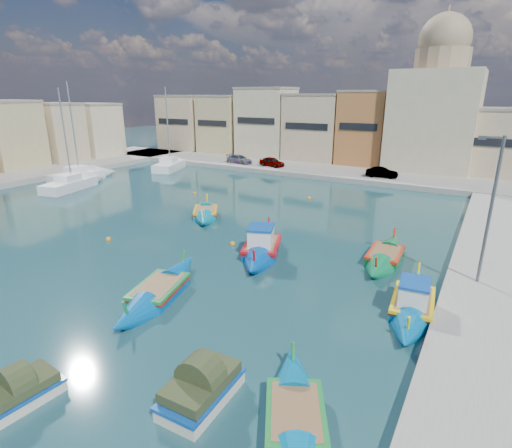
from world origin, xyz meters
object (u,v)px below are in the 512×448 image
Objects in this scene: yacht_midnorth at (90,175)px; yacht_mid at (82,182)px; luzzu_cyan_mid at (385,257)px; luzzu_blue_south at (159,292)px; luzzu_green at (206,213)px; tender_near at (20,393)px; luzzu_turquoise_cabin at (413,304)px; quay_street_lamp at (489,211)px; luzzu_cyan_south at (295,420)px; church_block at (436,106)px; tender_far at (202,389)px; yacht_north at (174,164)px; luzzu_blue_cabin at (262,248)px.

yacht_midnorth is 1.07× the size of yacht_mid.
luzzu_blue_south is (-8.78, -10.53, 0.01)m from luzzu_cyan_mid.
luzzu_green is 21.76m from tender_near.
luzzu_cyan_mid is 1.13× the size of luzzu_green.
luzzu_turquoise_cabin is 41.54m from yacht_midnorth.
quay_street_lamp is 6.65m from luzzu_cyan_mid.
church_block is at bearing 93.89° from luzzu_cyan_south.
luzzu_cyan_mid reaches higher than luzzu_cyan_south.
yacht_midnorth reaches higher than tender_far.
luzzu_cyan_south is (0.79, -14.59, -0.01)m from luzzu_cyan_mid.
luzzu_blue_south is 0.75× the size of yacht_mid.
luzzu_blue_south reaches higher than luzzu_cyan_south.
luzzu_turquoise_cabin is at bearing -14.28° from yacht_mid.
yacht_north is (-18.08, 16.36, 0.22)m from luzzu_green.
quay_street_lamp is 0.71× the size of yacht_mid.
tender_near is 6.04m from tender_far.
luzzu_green is 0.60× the size of yacht_north.
luzzu_blue_cabin is 3.25× the size of tender_near.
luzzu_green is 2.58× the size of tender_near.
luzzu_turquoise_cabin reaches higher than luzzu_blue_south.
luzzu_turquoise_cabin is at bearing 24.28° from luzzu_blue_south.
tender_far is at bearing -36.19° from luzzu_blue_south.
luzzu_cyan_mid is at bearing -85.75° from church_block.
church_block is 2.29× the size of luzzu_turquoise_cabin.
yacht_north is at bearing 132.87° from tender_far.
luzzu_cyan_south is at bearing -45.58° from luzzu_green.
tender_far is 0.28× the size of yacht_mid.
tender_far is (6.41, -4.69, 0.22)m from luzzu_blue_south.
luzzu_turquoise_cabin is 16.46m from tender_near.
luzzu_turquoise_cabin reaches higher than luzzu_cyan_south.
yacht_mid reaches higher than luzzu_cyan_south.
luzzu_green is 0.81× the size of luzzu_blue_south.
luzzu_cyan_south is 2.61× the size of tender_near.
yacht_midnorth is at bearing 161.37° from luzzu_blue_cabin.
yacht_mid is at bearing 173.68° from luzzu_green.
quay_street_lamp is at bearing 53.43° from tender_near.
yacht_mid reaches higher than luzzu_blue_south.
luzzu_blue_south is at bearing -49.40° from yacht_north.
yacht_midnorth is (-42.03, 8.67, -3.86)m from quay_street_lamp.
yacht_north reaches higher than tender_far.
yacht_midnorth is (-37.00, 7.19, 0.24)m from luzzu_cyan_mid.
yacht_midnorth is (-21.62, 5.29, 0.24)m from luzzu_green.
church_block is 1.64× the size of yacht_north.
luzzu_cyan_south is (16.17, -16.50, -0.01)m from luzzu_green.
yacht_midnorth reaches higher than quay_street_lamp.
luzzu_cyan_mid is 15.49m from luzzu_green.
luzzu_blue_south is at bearing -129.82° from luzzu_cyan_mid.
yacht_north is (-36.05, 23.66, 0.14)m from luzzu_turquoise_cabin.
luzzu_green is at bearing 157.88° from luzzu_turquoise_cabin.
tender_near is at bearing -126.57° from quay_street_lamp.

